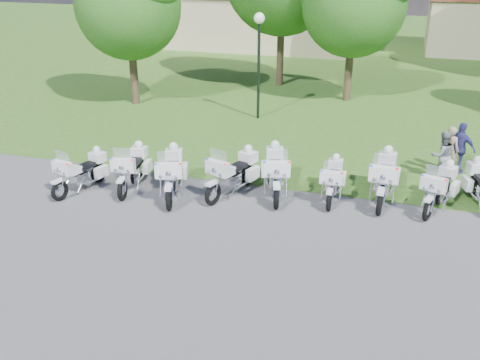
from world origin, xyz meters
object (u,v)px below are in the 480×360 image
(motorcycle_3, at_px, (234,172))
(motorcycle_5, at_px, (333,179))
(motorcycle_1, at_px, (132,168))
(bystander_b, at_px, (442,155))
(motorcycle_4, at_px, (275,171))
(motorcycle_2, at_px, (172,173))
(lamp_post, at_px, (259,40))
(bystander_c, at_px, (460,148))
(bystander_a, at_px, (449,151))
(motorcycle_7, at_px, (440,187))
(motorcycle_0, at_px, (82,171))
(motorcycle_6, at_px, (384,177))

(motorcycle_3, height_order, motorcycle_5, motorcycle_3)
(motorcycle_1, relative_size, motorcycle_3, 0.99)
(bystander_b, bearing_deg, motorcycle_4, 1.68)
(motorcycle_2, distance_m, lamp_post, 8.63)
(bystander_c, bearing_deg, lamp_post, 0.46)
(bystander_a, bearing_deg, motorcycle_2, 48.96)
(motorcycle_3, relative_size, motorcycle_4, 0.94)
(motorcycle_7, distance_m, lamp_post, 10.24)
(motorcycle_3, relative_size, motorcycle_7, 1.06)
(motorcycle_4, bearing_deg, bystander_b, -166.55)
(bystander_a, height_order, bystander_b, bystander_a)
(motorcycle_0, xyz_separation_m, motorcycle_5, (7.31, 1.63, -0.02))
(motorcycle_4, distance_m, motorcycle_5, 1.69)
(motorcycle_3, height_order, lamp_post, lamp_post)
(bystander_b, xyz_separation_m, bystander_c, (0.56, 0.66, 0.06))
(motorcycle_2, xyz_separation_m, motorcycle_3, (1.70, 0.64, -0.02))
(motorcycle_5, xyz_separation_m, bystander_c, (3.62, 3.09, 0.26))
(motorcycle_0, distance_m, bystander_a, 11.52)
(bystander_b, bearing_deg, lamp_post, -59.64)
(lamp_post, relative_size, bystander_b, 2.79)
(motorcycle_7, xyz_separation_m, lamp_post, (-7.14, 6.84, 2.67))
(bystander_c, bearing_deg, motorcycle_3, 56.56)
(motorcycle_0, relative_size, lamp_post, 0.49)
(motorcycle_5, bearing_deg, motorcycle_2, 11.90)
(bystander_b, bearing_deg, bystander_c, -157.33)
(motorcycle_6, relative_size, motorcycle_7, 1.17)
(motorcycle_0, distance_m, motorcycle_1, 1.50)
(motorcycle_5, height_order, bystander_b, bystander_b)
(motorcycle_7, height_order, bystander_b, bystander_b)
(motorcycle_6, distance_m, lamp_post, 9.14)
(motorcycle_0, relative_size, bystander_b, 1.35)
(motorcycle_5, bearing_deg, lamp_post, -61.68)
(lamp_post, bearing_deg, bystander_a, -29.22)
(motorcycle_1, bearing_deg, lamp_post, -110.90)
(bystander_a, relative_size, bystander_c, 0.96)
(bystander_b, bearing_deg, motorcycle_2, -1.83)
(motorcycle_1, distance_m, motorcycle_6, 7.49)
(motorcycle_3, relative_size, motorcycle_6, 0.91)
(motorcycle_7, relative_size, bystander_a, 1.33)
(motorcycle_6, bearing_deg, motorcycle_5, 14.76)
(motorcycle_3, distance_m, lamp_post, 8.14)
(lamp_post, relative_size, bystander_c, 2.59)
(motorcycle_6, height_order, motorcycle_7, motorcycle_6)
(lamp_post, distance_m, bystander_a, 8.93)
(motorcycle_7, height_order, bystander_c, bystander_c)
(motorcycle_3, height_order, bystander_c, bystander_c)
(motorcycle_1, distance_m, lamp_post, 8.68)
(motorcycle_5, bearing_deg, bystander_a, -141.21)
(motorcycle_5, height_order, motorcycle_7, motorcycle_7)
(motorcycle_1, xyz_separation_m, bystander_c, (9.56, 4.11, 0.21))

